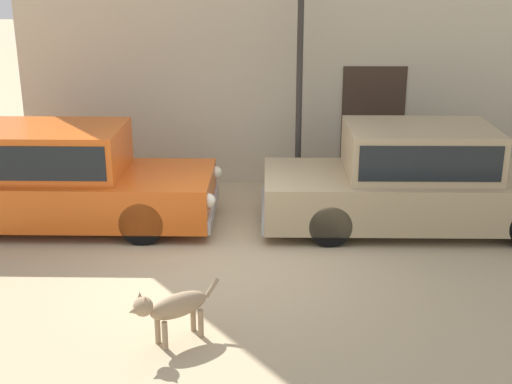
{
  "coord_description": "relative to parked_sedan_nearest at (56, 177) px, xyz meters",
  "views": [
    {
      "loc": [
        0.45,
        -8.36,
        3.8
      ],
      "look_at": [
        0.37,
        0.2,
        0.9
      ],
      "focal_mm": 47.8,
      "sensor_mm": 36.0,
      "label": 1
    }
  ],
  "objects": [
    {
      "name": "ground_plane",
      "position": [
        2.64,
        -1.33,
        -0.74
      ],
      "size": [
        80.0,
        80.0,
        0.0
      ],
      "primitive_type": "plane",
      "color": "tan"
    },
    {
      "name": "parked_sedan_nearest",
      "position": [
        0.0,
        0.0,
        0.0
      ],
      "size": [
        4.82,
        1.75,
        1.51
      ],
      "rotation": [
        0.0,
        0.0,
        -0.01
      ],
      "color": "#D15619",
      "rests_on": "ground_plane"
    },
    {
      "name": "stray_dog_spotted",
      "position": [
        2.16,
        -3.41,
        -0.33
      ],
      "size": [
        0.91,
        0.71,
        0.66
      ],
      "rotation": [
        0.0,
        0.0,
        3.79
      ],
      "color": "#997F60",
      "rests_on": "ground_plane"
    },
    {
      "name": "parked_sedan_second",
      "position": [
        5.42,
        -0.05,
        0.02
      ],
      "size": [
        4.77,
        1.74,
        1.54
      ],
      "rotation": [
        0.0,
        0.0,
        -0.01
      ],
      "color": "tan",
      "rests_on": "ground_plane"
    },
    {
      "name": "street_lamp",
      "position": [
        3.69,
        1.26,
        1.66
      ],
      "size": [
        0.22,
        0.22,
        3.73
      ],
      "color": "#2D2B28",
      "rests_on": "ground_plane"
    }
  ]
}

